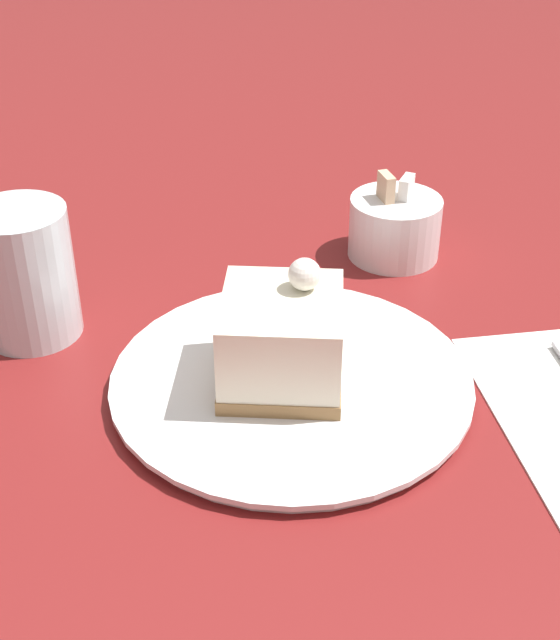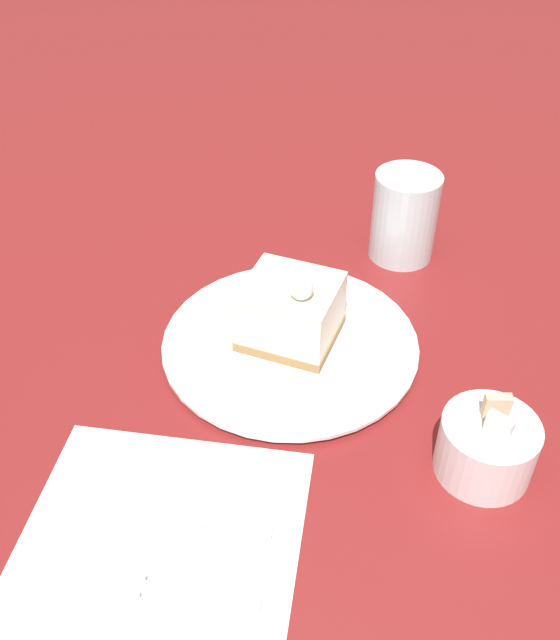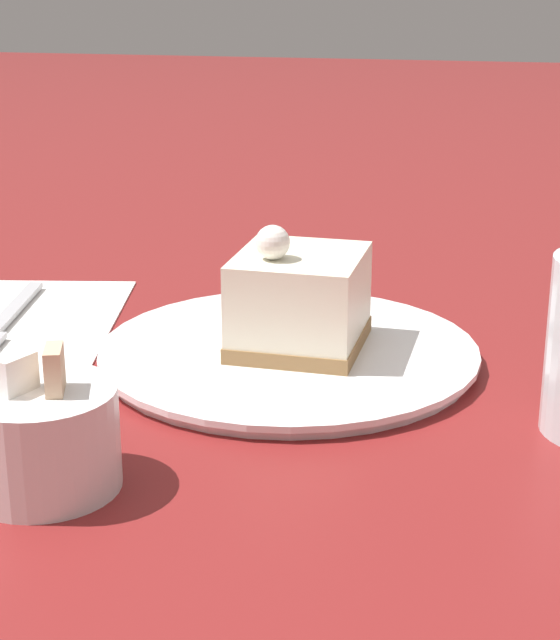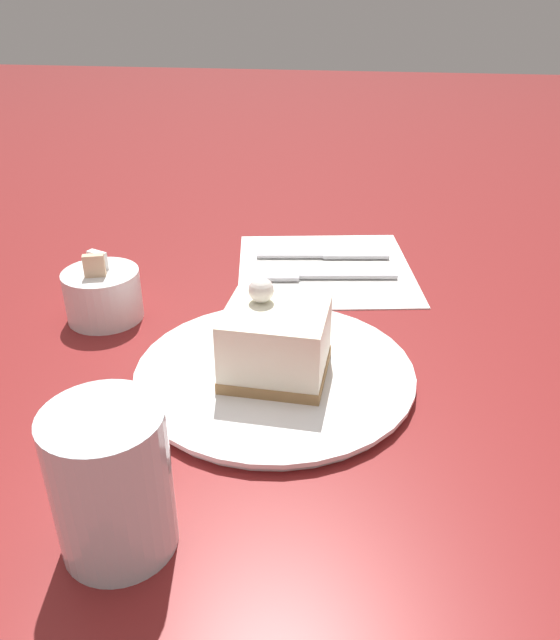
{
  "view_description": "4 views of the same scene",
  "coord_description": "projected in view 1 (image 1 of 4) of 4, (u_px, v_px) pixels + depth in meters",
  "views": [
    {
      "loc": [
        0.01,
        -0.48,
        0.36
      ],
      "look_at": [
        0.01,
        0.0,
        0.04
      ],
      "focal_mm": 50.0,
      "sensor_mm": 36.0,
      "label": 1
    },
    {
      "loc": [
        0.49,
        0.13,
        0.46
      ],
      "look_at": [
        0.02,
        -0.02,
        0.04
      ],
      "focal_mm": 40.0,
      "sensor_mm": 36.0,
      "label": 2
    },
    {
      "loc": [
        -0.1,
        0.61,
        0.25
      ],
      "look_at": [
        0.02,
        -0.0,
        0.03
      ],
      "focal_mm": 60.0,
      "sensor_mm": 36.0,
      "label": 3
    },
    {
      "loc": [
        -0.43,
        -0.08,
        0.31
      ],
      "look_at": [
        0.02,
        -0.02,
        0.06
      ],
      "focal_mm": 35.0,
      "sensor_mm": 36.0,
      "label": 4
    }
  ],
  "objects": [
    {
      "name": "ground_plane",
      "position": [
        268.0,
        378.0,
        0.6
      ],
      "size": [
        4.0,
        4.0,
        0.0
      ],
      "primitive_type": "plane",
      "color": "maroon"
    },
    {
      "name": "plate",
      "position": [
        291.0,
        381.0,
        0.59
      ],
      "size": [
        0.24,
        0.24,
        0.01
      ],
      "color": "white",
      "rests_on": "ground_plane"
    },
    {
      "name": "cake_slice",
      "position": [
        282.0,
        339.0,
        0.57
      ],
      "size": [
        0.08,
        0.09,
        0.08
      ],
      "rotation": [
        0.0,
        0.0,
        -0.05
      ],
      "color": "#9E7547",
      "rests_on": "plate"
    },
    {
      "name": "sugar_bowl",
      "position": [
        395.0,
        227.0,
        0.73
      ],
      "size": [
        0.08,
        0.08,
        0.07
      ],
      "color": "white",
      "rests_on": "ground_plane"
    },
    {
      "name": "drinking_glass",
      "position": [
        25.0,
        274.0,
        0.62
      ],
      "size": [
        0.07,
        0.07,
        0.1
      ],
      "color": "silver",
      "rests_on": "ground_plane"
    }
  ]
}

